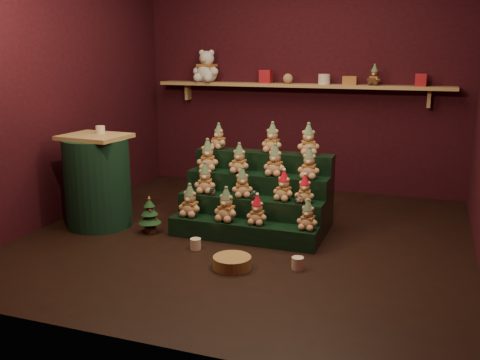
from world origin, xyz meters
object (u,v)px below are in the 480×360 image
at_px(riser_tier_front, 242,232).
at_px(side_table, 98,181).
at_px(snow_globe_c, 299,199).
at_px(mug_left, 196,244).
at_px(snow_globe_b, 254,195).
at_px(white_bear, 207,62).
at_px(brown_bear, 374,75).
at_px(snow_globe_a, 212,192).
at_px(mug_right, 298,263).
at_px(wicker_basket, 232,262).
at_px(mini_christmas_tree, 150,215).

relative_size(riser_tier_front, side_table, 1.53).
xyz_separation_m(snow_globe_c, mug_left, (-0.80, -0.49, -0.35)).
height_order(snow_globe_b, white_bear, white_bear).
xyz_separation_m(white_bear, brown_bear, (2.08, 0.00, -0.14)).
distance_m(side_table, mug_left, 1.28).
xyz_separation_m(snow_globe_a, white_bear, (-0.82, 1.81, 1.17)).
bearing_deg(snow_globe_b, snow_globe_c, 0.00).
xyz_separation_m(mug_right, brown_bear, (0.26, 2.43, 1.38)).
xyz_separation_m(snow_globe_c, wicker_basket, (-0.35, -0.78, -0.35)).
height_order(snow_globe_a, white_bear, white_bear).
height_order(snow_globe_a, side_table, side_table).
distance_m(mug_left, wicker_basket, 0.54).
distance_m(wicker_basket, brown_bear, 3.04).
xyz_separation_m(riser_tier_front, brown_bear, (0.90, 1.97, 1.34)).
bearing_deg(snow_globe_a, snow_globe_b, 0.00).
bearing_deg(mug_right, snow_globe_b, 132.69).
bearing_deg(mini_christmas_tree, white_bear, 97.27).
distance_m(snow_globe_c, brown_bear, 2.13).
bearing_deg(mug_left, snow_globe_b, 52.70).
bearing_deg(snow_globe_b, snow_globe_a, -180.00).
xyz_separation_m(snow_globe_a, mug_left, (0.04, -0.49, -0.35)).
relative_size(snow_globe_b, mug_left, 0.89).
distance_m(riser_tier_front, side_table, 1.54).
distance_m(snow_globe_b, brown_bear, 2.25).
height_order(mini_christmas_tree, mug_right, mini_christmas_tree).
height_order(side_table, white_bear, white_bear).
distance_m(snow_globe_a, brown_bear, 2.44).
bearing_deg(mug_right, snow_globe_a, 147.90).
xyz_separation_m(snow_globe_b, snow_globe_c, (0.42, 0.00, -0.00)).
distance_m(side_table, mug_right, 2.21).
bearing_deg(brown_bear, side_table, -130.26).
bearing_deg(mug_left, side_table, 166.19).
height_order(snow_globe_b, wicker_basket, snow_globe_b).
bearing_deg(mini_christmas_tree, mug_left, -23.68).
bearing_deg(side_table, mug_left, -9.49).
distance_m(snow_globe_a, mug_right, 1.22).
height_order(side_table, mini_christmas_tree, side_table).
height_order(snow_globe_a, snow_globe_b, snow_globe_b).
bearing_deg(snow_globe_a, brown_bear, 55.19).
distance_m(riser_tier_front, mini_christmas_tree, 0.92).
relative_size(snow_globe_c, brown_bear, 0.37).
height_order(riser_tier_front, wicker_basket, riser_tier_front).
bearing_deg(snow_globe_c, brown_bear, 77.02).
relative_size(mug_right, white_bear, 0.20).
xyz_separation_m(snow_globe_b, brown_bear, (0.84, 1.81, 1.03)).
relative_size(riser_tier_front, mug_left, 14.48).
height_order(mug_right, white_bear, white_bear).
bearing_deg(snow_globe_b, mug_right, -47.31).
distance_m(riser_tier_front, brown_bear, 2.55).
relative_size(side_table, mug_right, 9.30).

